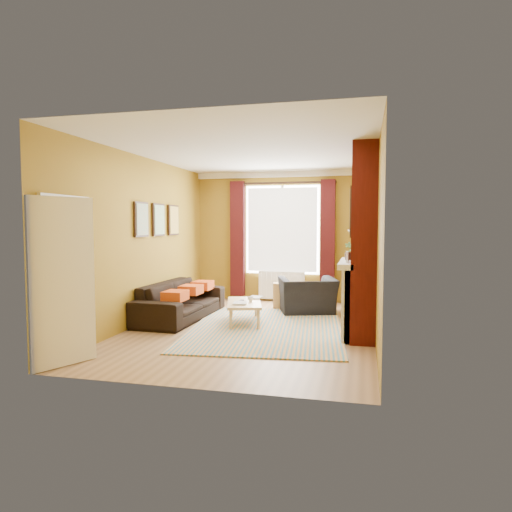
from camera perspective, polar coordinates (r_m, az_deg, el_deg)
name	(u,v)px	position (r m, az deg, el deg)	size (l,w,h in m)	color
ground	(252,328)	(7.41, -0.45, -9.04)	(5.50, 5.50, 0.00)	brown
room_walls	(294,242)	(7.37, 4.79, 1.72)	(3.82, 5.54, 2.83)	olive
striped_rug	(266,328)	(7.38, 1.29, -9.01)	(2.68, 3.50, 0.02)	teal
sofa	(181,300)	(8.22, -9.35, -5.49)	(2.22, 0.87, 0.65)	black
armchair	(307,296)	(8.65, 6.45, -4.94)	(1.02, 0.89, 0.66)	black
coffee_table	(244,304)	(7.73, -1.50, -6.02)	(0.83, 1.20, 0.37)	#D7B87C
wicker_stool	(283,296)	(9.13, 3.39, -4.95)	(0.52, 0.52, 0.50)	olive
floor_lamp	(353,246)	(9.25, 12.05, 1.20)	(0.30, 0.30, 1.56)	black
book_a	(233,303)	(7.53, -2.86, -5.89)	(0.22, 0.29, 0.03)	#999999
book_b	(250,297)	(8.13, -0.81, -5.16)	(0.21, 0.29, 0.02)	#999999
mug	(251,299)	(7.73, -0.69, -5.41)	(0.09, 0.09, 0.08)	#999999
tv_remote	(241,301)	(7.74, -1.86, -5.62)	(0.06, 0.17, 0.02)	black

